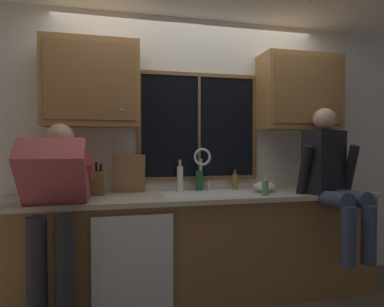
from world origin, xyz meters
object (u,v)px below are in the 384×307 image
Objects in this scene: person_standing at (55,202)px; person_sitting_on_counter at (331,173)px; bottle_green_glass at (180,178)px; bottle_amber_small at (199,180)px; knife_block at (97,183)px; mixing_bowl at (264,187)px; bottle_tall_clear at (235,181)px; cutting_board at (129,174)px; soap_dispenser at (265,188)px.

person_sitting_on_counter reaches higher than person_standing.
bottle_green_glass is 1.24× the size of bottle_amber_small.
bottle_amber_small is at bearing 154.43° from person_sitting_on_counter.
knife_block is 1.49m from mixing_bowl.
mixing_bowl is at bearing 9.79° from person_standing.
mixing_bowl is at bearing -41.90° from bottle_tall_clear.
knife_block is 1.27m from bottle_tall_clear.
cutting_board is 1.71× the size of mixing_bowl.
person_standing is 4.72× the size of knife_block.
knife_block is 1.81× the size of soap_dispenser.
knife_block is 0.29m from cutting_board.
knife_block is at bearing 175.35° from mixing_bowl.
cutting_board is at bearing 179.28° from bottle_tall_clear.
bottle_amber_small is at bearing 6.32° from knife_block.
bottle_green_glass is at bearing 150.10° from soap_dispenser.
bottle_green_glass is 0.20m from bottle_amber_small.
bottle_green_glass is at bearing 4.19° from knife_block.
mixing_bowl is at bearing -21.76° from bottle_amber_small.
cutting_board is (0.54, 0.51, 0.15)m from person_standing.
bottle_tall_clear is (-0.21, 0.19, 0.03)m from mixing_bowl.
cutting_board is at bearing 164.12° from person_sitting_on_counter.
bottle_tall_clear reaches higher than soap_dispenser.
bottle_amber_small is at bearing 137.43° from soap_dispenser.
knife_block is 1.06× the size of bottle_green_glass.
bottle_tall_clear is at bearing 138.10° from mixing_bowl.
person_standing is 4.34× the size of cutting_board.
mixing_bowl is (1.21, -0.20, -0.12)m from cutting_board.
knife_block reaches higher than soap_dispenser.
person_standing is 7.68× the size of bottle_tall_clear.
person_standing is at bearing -122.12° from knife_block.
knife_block is 1.43m from soap_dispenser.
knife_block is at bearing 57.88° from person_standing.
mixing_bowl is 0.84× the size of bottle_amber_small.
cutting_board is 1.97× the size of soap_dispenser.
person_sitting_on_counter is 3.61× the size of cutting_board.
soap_dispenser is 0.90× the size of bottle_tall_clear.
knife_block is 0.93m from bottle_amber_small.
person_sitting_on_counter reaches higher than soap_dispenser.
soap_dispenser is (-0.58, 0.07, -0.12)m from person_sitting_on_counter.
bottle_green_glass is (-0.75, 0.17, 0.08)m from mixing_bowl.
cutting_board is (-1.70, 0.48, -0.01)m from person_sitting_on_counter.
knife_block is at bearing -175.81° from bottle_green_glass.
person_standing is at bearing -154.46° from bottle_green_glass.
person_sitting_on_counter is 1.17m from bottle_amber_small.
knife_block reaches higher than mixing_bowl.
cutting_board is 1.20m from soap_dispenser.
knife_block is 1.63× the size of bottle_tall_clear.
bottle_green_glass is (-0.66, 0.38, 0.06)m from soap_dispenser.
mixing_bowl is at bearing -4.65° from knife_block.
soap_dispenser is (1.12, -0.41, -0.10)m from cutting_board.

